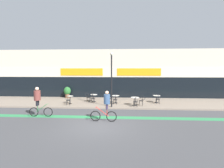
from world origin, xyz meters
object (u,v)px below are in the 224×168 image
(cyclist_1, at_px, (106,105))
(lamp_post, at_px, (112,76))
(cafe_chair_4_near, at_px, (158,98))
(bistro_table_3, at_px, (135,100))
(bistro_table_2, at_px, (115,98))
(cafe_chair_0_near, at_px, (68,100))
(cafe_chair_1_near, at_px, (93,98))
(cafe_chair_2_near, at_px, (115,99))
(bistro_table_4, at_px, (157,97))
(cafe_chair_2_side, at_px, (109,98))
(bistro_table_1, at_px, (94,97))
(cafe_chair_3_near, at_px, (135,101))
(cyclist_0, at_px, (38,99))
(bistro_table_0, at_px, (70,98))
(cafe_chair_3_side, at_px, (142,100))
(cafe_chair_1_side, at_px, (88,97))
(planter_pot, at_px, (67,92))

(cyclist_1, bearing_deg, lamp_post, -89.11)
(cafe_chair_4_near, bearing_deg, cyclist_1, 137.03)
(bistro_table_3, xyz_separation_m, cafe_chair_4_near, (2.26, 0.90, -0.03))
(bistro_table_2, bearing_deg, bistro_table_3, -28.88)
(cafe_chair_0_near, relative_size, cafe_chair_1_near, 1.00)
(cafe_chair_2_near, bearing_deg, bistro_table_4, -74.23)
(cafe_chair_2_near, distance_m, cafe_chair_4_near, 4.13)
(bistro_table_3, distance_m, cafe_chair_2_side, 2.67)
(bistro_table_1, height_order, cafe_chair_0_near, cafe_chair_0_near)
(cafe_chair_1_near, height_order, cafe_chair_3_near, same)
(lamp_post, bearing_deg, cyclist_0, -149.76)
(cafe_chair_2_near, height_order, lamp_post, lamp_post)
(bistro_table_0, height_order, bistro_table_3, bistro_table_0)
(bistro_table_1, xyz_separation_m, cafe_chair_3_side, (4.71, -1.57, -0.02))
(bistro_table_2, distance_m, bistro_table_4, 4.13)
(bistro_table_3, distance_m, cafe_chair_3_side, 0.63)
(cafe_chair_2_side, relative_size, cafe_chair_3_side, 1.00)
(cafe_chair_0_near, xyz_separation_m, cafe_chair_1_side, (1.48, 1.80, 0.00))
(cafe_chair_0_near, bearing_deg, cafe_chair_2_side, -78.86)
(cafe_chair_1_side, bearing_deg, cafe_chair_1_near, -40.23)
(bistro_table_3, xyz_separation_m, cafe_chair_1_side, (-4.71, 1.58, -0.03))
(cafe_chair_2_near, relative_size, cafe_chair_3_side, 1.00)
(cafe_chair_0_near, bearing_deg, cafe_chair_1_near, -68.23)
(bistro_table_2, relative_size, cafe_chair_1_side, 0.84)
(cafe_chair_1_side, bearing_deg, bistro_table_2, -5.52)
(cafe_chair_3_near, xyz_separation_m, planter_pot, (-7.60, 4.44, 0.19))
(bistro_table_4, bearing_deg, bistro_table_3, -146.01)
(bistro_table_4, relative_size, cyclist_1, 0.36)
(cafe_chair_3_near, bearing_deg, bistro_table_3, -7.52)
(bistro_table_0, distance_m, cyclist_0, 4.38)
(bistro_table_0, distance_m, bistro_table_4, 8.53)
(cafe_chair_4_near, relative_size, cyclist_0, 0.41)
(cafe_chair_1_side, bearing_deg, bistro_table_4, 5.11)
(bistro_table_2, distance_m, cyclist_0, 7.28)
(cafe_chair_2_near, bearing_deg, bistro_table_2, 0.26)
(bistro_table_2, xyz_separation_m, planter_pot, (-5.75, 2.80, 0.18))
(planter_pot, xyz_separation_m, cyclist_0, (0.32, -7.61, 0.46))
(cafe_chair_1_near, bearing_deg, cafe_chair_3_side, -93.36)
(bistro_table_1, xyz_separation_m, cafe_chair_2_side, (1.62, -0.55, -0.02))
(bistro_table_0, bearing_deg, bistro_table_3, -3.74)
(cafe_chair_3_side, height_order, cafe_chair_4_near, same)
(bistro_table_1, xyz_separation_m, cafe_chair_3_near, (4.10, -2.19, -0.02))
(bistro_table_0, height_order, bistro_table_1, bistro_table_0)
(planter_pot, bearing_deg, cyclist_1, -57.73)
(bistro_table_3, xyz_separation_m, cafe_chair_1_near, (-4.10, 0.94, -0.03))
(cafe_chair_2_near, distance_m, planter_pot, 6.69)
(bistro_table_1, height_order, bistro_table_4, bistro_table_1)
(bistro_table_2, xyz_separation_m, cafe_chair_2_near, (-0.00, -0.63, -0.02))
(cafe_chair_3_side, bearing_deg, bistro_table_3, 2.39)
(cafe_chair_2_side, distance_m, cyclist_1, 5.74)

